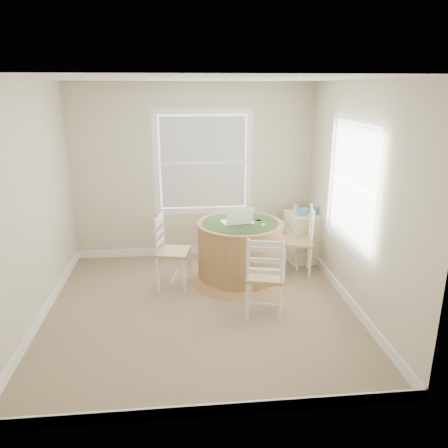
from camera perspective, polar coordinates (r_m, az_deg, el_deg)
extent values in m
cube|color=#937E5D|center=(5.30, -3.08, -11.07)|extent=(3.60, 3.60, 0.02)
cube|color=white|center=(4.66, -3.63, 18.55)|extent=(3.60, 3.60, 0.02)
cube|color=beige|center=(6.58, -4.05, 6.73)|extent=(3.60, 0.02, 2.60)
cube|color=beige|center=(3.10, -1.81, -5.69)|extent=(3.60, 0.02, 2.60)
cube|color=beige|center=(5.08, -24.21, 2.00)|extent=(0.02, 3.60, 2.60)
cube|color=beige|center=(5.21, 17.00, 3.15)|extent=(0.02, 3.60, 2.60)
cube|color=white|center=(6.90, -3.83, -3.47)|extent=(3.60, 0.02, 0.12)
cube|color=white|center=(3.78, -1.64, -23.14)|extent=(3.60, 0.02, 0.12)
cube|color=white|center=(5.50, -22.40, -10.53)|extent=(0.02, 3.60, 0.12)
cube|color=white|center=(5.62, 15.69, -9.18)|extent=(0.02, 3.60, 0.12)
cylinder|color=#9F7647|center=(5.85, 2.09, -3.29)|extent=(1.12, 1.12, 0.73)
cone|color=#9F7647|center=(6.01, 2.05, -6.92)|extent=(1.32, 1.32, 0.08)
cylinder|color=#9F7647|center=(5.74, 2.13, 0.04)|extent=(1.14, 1.14, 0.03)
cylinder|color=#345022|center=(5.73, 2.14, 0.19)|extent=(1.00, 1.00, 0.01)
cone|color=#345022|center=(5.75, 2.13, -0.34)|extent=(1.10, 1.10, 0.10)
cube|color=white|center=(5.73, 1.56, 0.23)|extent=(0.40, 0.32, 0.02)
cube|color=silver|center=(5.73, 1.56, 0.33)|extent=(0.32, 0.20, 0.00)
cube|color=black|center=(5.56, 2.11, 1.00)|extent=(0.36, 0.14, 0.23)
ellipsoid|color=white|center=(5.69, 3.71, 0.15)|extent=(0.07, 0.11, 0.04)
cube|color=#B7BABF|center=(5.64, 5.14, -0.13)|extent=(0.05, 0.09, 0.02)
cube|color=black|center=(5.82, 4.52, 0.48)|extent=(0.06, 0.05, 0.02)
cube|color=beige|center=(6.67, 9.99, -1.74)|extent=(0.45, 0.57, 0.72)
cube|color=beige|center=(6.56, 10.16, 1.30)|extent=(0.48, 0.60, 0.02)
cube|color=beige|center=(6.67, 8.41, -3.61)|extent=(0.07, 0.44, 0.15)
cube|color=beige|center=(6.60, 8.50, -1.83)|extent=(0.07, 0.44, 0.15)
cube|color=beige|center=(6.53, 8.58, -0.09)|extent=(0.07, 0.44, 0.15)
cube|color=#5393BE|center=(6.45, 10.09, 1.57)|extent=(0.13, 0.13, 0.10)
cube|color=#E6C551|center=(6.61, 10.33, 1.77)|extent=(0.16, 0.12, 0.06)
cube|color=teal|center=(6.49, 11.54, 1.69)|extent=(0.09, 0.09, 0.12)
cylinder|color=beige|center=(6.65, 9.33, 2.07)|extent=(0.07, 0.07, 0.09)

